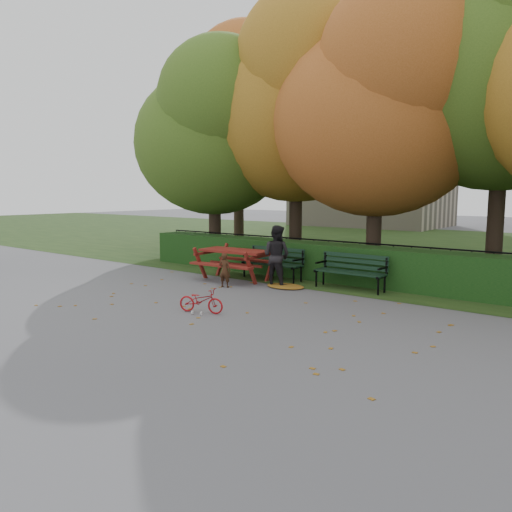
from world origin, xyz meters
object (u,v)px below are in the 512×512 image
Objects in this scene: tree_c at (385,104)px; bench_left at (274,260)px; picnic_table at (235,256)px; adult at (277,256)px; tree_b at (301,100)px; bicycle at (201,300)px; tree_f at (241,114)px; tree_a at (216,131)px; bench_right at (352,269)px; child at (225,270)px.

tree_c reaches higher than bench_left.
picnic_table is 1.43m from adult.
bicycle is (2.32, -7.13, -5.15)m from tree_b.
tree_b is 0.96× the size of tree_f.
tree_a is 0.94× the size of tree_c.
tree_a is 4.16× the size of bench_left.
picnic_table is (-3.16, -0.77, 0.14)m from bench_right.
tree_c is 6.42m from child.
bench_left and bench_right have the same top height.
bench_left is at bearing -25.76° from tree_a.
bench_left is at bearing -43.51° from tree_f.
tree_c is 5.31m from bench_left.
bench_right is (0.27, -2.26, -4.30)m from tree_c.
tree_a is at bearing 154.24° from bench_left.
bench_right is 1.14× the size of adult.
tree_b is (2.74, 1.17, 0.88)m from tree_a.
picnic_table is at bearing -166.24° from bench_right.
tree_c is 5.91m from picnic_table.
tree_c reaches higher than tree_a.
tree_a is 8.91m from bicycle.
tree_b is at bearing 166.55° from tree_c.
bicycle is at bearing -63.85° from picnic_table.
tree_b reaches higher than tree_c.
adult reaches higher than bicycle.
bench_right is 3.25m from picnic_table.
tree_c is at bearing 96.70° from bench_right.
tree_f is 11.19m from bench_right.
tree_a is 5.63m from picnic_table.
tree_f is at bearing 124.66° from picnic_table.
tree_c is at bearing -22.35° from tree_f.
bench_right is at bearing 0.00° from bench_left.
tree_c is 5.27m from adult.
bench_right is at bearing -34.85° from bicycle.
child is at bearing -52.66° from tree_f.
tree_f is 4.42× the size of picnic_table.
tree_b reaches higher than child.
bench_left is 1.08m from adult.
tree_f is 13.09m from bicycle.
bench_left is at bearing 41.42° from picnic_table.
bench_left is 1.00× the size of bench_right.
bench_right is at bearing -33.92° from tree_f.
adult is at bearing -50.25° from bench_left.
adult is at bearing -155.20° from bench_right.
adult is (-1.47, -3.06, -4.04)m from tree_c.
tree_a is 4.31m from tree_f.
tree_b is 4.88× the size of bench_right.
picnic_table is at bearing -84.24° from tree_b.
tree_b is 1.10× the size of tree_c.
tree_f is 9.57× the size of bicycle.
tree_c is at bearing -119.21° from adult.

